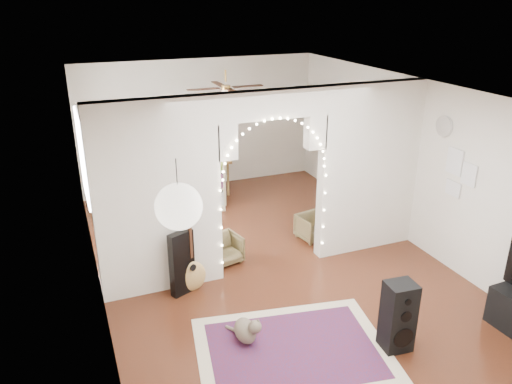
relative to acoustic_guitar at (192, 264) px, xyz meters
name	(u,v)px	position (x,y,z in m)	size (l,w,h in m)	color
floor	(271,265)	(1.30, 0.25, -0.42)	(7.50, 7.50, 0.00)	black
ceiling	(273,89)	(1.30, 0.25, 2.28)	(5.00, 7.50, 0.02)	white
wall_back	(200,124)	(1.30, 4.00, 0.93)	(5.00, 0.02, 2.70)	silver
wall_front	(459,337)	(1.30, -3.50, 0.93)	(5.00, 0.02, 2.70)	silver
wall_left	(92,209)	(-1.20, 0.25, 0.93)	(0.02, 7.50, 2.70)	silver
wall_right	(413,163)	(3.80, 0.25, 0.93)	(0.02, 7.50, 2.70)	silver
divider_wall	(272,178)	(1.30, 0.25, 1.01)	(5.00, 0.20, 2.70)	silver
fairy_lights	(275,173)	(1.30, 0.12, 1.13)	(1.64, 0.04, 1.60)	#FFEABF
window	(82,157)	(-1.17, 2.05, 1.08)	(0.04, 1.20, 1.40)	white
wall_clock	(445,126)	(3.78, -0.35, 1.68)	(0.31, 0.31, 0.03)	white
picture_frames	(458,173)	(3.78, -0.75, 1.08)	(0.02, 0.50, 0.70)	white
paper_lantern	(179,207)	(-0.60, -2.15, 1.83)	(0.40, 0.40, 0.40)	white
ceiling_fan	(226,88)	(1.30, 2.25, 1.98)	(1.10, 1.10, 0.30)	#AE7E3A
area_rug	(293,350)	(0.75, -1.67, -0.41)	(2.23, 1.68, 0.02)	maroon
guitar_case	(182,263)	(-0.14, 0.00, 0.05)	(0.36, 0.12, 0.94)	black
acoustic_guitar	(192,264)	(0.00, 0.00, 0.00)	(0.41, 0.28, 0.96)	#B58548
tabby_cat	(246,330)	(0.31, -1.31, -0.26)	(0.39, 0.57, 0.38)	brown
floor_speaker	(398,317)	(1.90, -2.07, 0.01)	(0.36, 0.33, 0.87)	black
bookcase	(187,174)	(0.69, 2.83, 0.30)	(1.40, 0.36, 1.44)	beige
dining_table	(200,161)	(1.15, 3.58, 0.26)	(1.30, 0.95, 0.76)	brown
flower_vase	(200,153)	(1.15, 3.58, 0.43)	(0.18, 0.18, 0.19)	white
dining_chair_left	(224,249)	(0.67, 0.61, -0.20)	(0.47, 0.48, 0.44)	brown
dining_chair_right	(313,227)	(2.32, 0.80, -0.20)	(0.47, 0.48, 0.44)	brown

